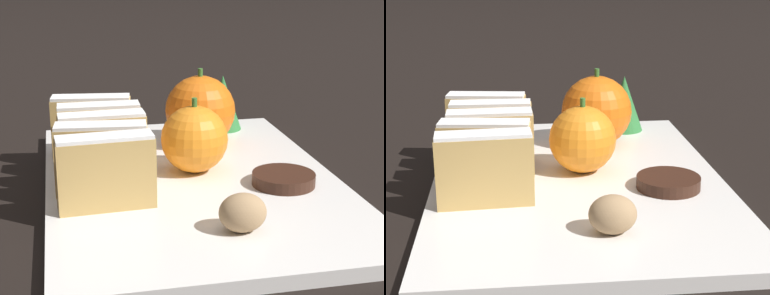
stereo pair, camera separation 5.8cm
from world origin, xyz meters
TOP-DOWN VIEW (x-y plane):
  - ground_plane at (0.00, 0.00)m, footprint 6.00×6.00m
  - serving_platter at (0.00, 0.00)m, footprint 0.27×0.38m
  - stollen_slice_front at (-0.08, -0.05)m, footprint 0.08×0.03m
  - stollen_slice_second at (-0.08, -0.02)m, footprint 0.08×0.03m
  - stollen_slice_third at (-0.08, 0.02)m, footprint 0.08×0.03m
  - stollen_slice_fourth at (-0.08, 0.05)m, footprint 0.08×0.03m
  - stollen_slice_fifth at (-0.09, 0.09)m, footprint 0.08×0.03m
  - orange_near at (0.03, 0.10)m, footprint 0.08×0.08m
  - orange_far at (0.01, 0.02)m, footprint 0.06×0.06m
  - walnut at (0.01, -0.12)m, footprint 0.04×0.03m
  - chocolate_cookie at (0.08, -0.03)m, footprint 0.06×0.06m
  - evergreen_sprig at (0.07, 0.16)m, footprint 0.04×0.04m

SIDE VIEW (x-z plane):
  - ground_plane at x=0.00m, z-range 0.00..0.00m
  - serving_platter at x=0.00m, z-range 0.00..0.01m
  - chocolate_cookie at x=0.08m, z-range 0.01..0.02m
  - walnut at x=0.01m, z-range 0.01..0.04m
  - stollen_slice_front at x=-0.08m, z-range 0.01..0.07m
  - stollen_slice_second at x=-0.08m, z-range 0.01..0.07m
  - stollen_slice_third at x=-0.08m, z-range 0.01..0.07m
  - stollen_slice_fourth at x=-0.08m, z-range 0.01..0.07m
  - stollen_slice_fifth at x=-0.09m, z-range 0.01..0.07m
  - evergreen_sprig at x=0.07m, z-range 0.01..0.08m
  - orange_far at x=0.01m, z-range 0.01..0.08m
  - orange_near at x=0.03m, z-range 0.01..0.09m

